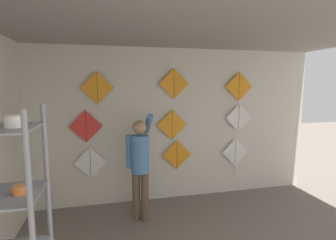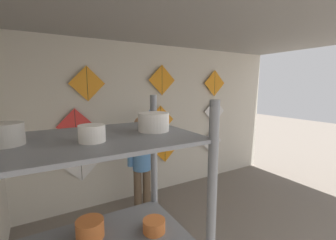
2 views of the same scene
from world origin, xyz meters
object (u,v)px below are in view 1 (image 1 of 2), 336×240
kite_4 (172,125)px  kite_6 (97,88)px  kite_2 (235,154)px  kite_3 (86,126)px  kite_8 (239,86)px  kite_7 (174,84)px  kite_0 (90,163)px  shopkeeper (140,161)px  kite_5 (239,118)px  kite_1 (177,155)px

kite_4 → kite_6: size_ratio=1.00×
kite_2 → kite_3: size_ratio=1.38×
kite_3 → kite_4: 1.51m
kite_6 → kite_8: (2.62, 0.00, 0.02)m
kite_2 → kite_7: size_ratio=1.38×
kite_4 → kite_8: kite_8 is taller
kite_0 → kite_8: (2.78, 0.00, 1.31)m
shopkeeper → kite_5: kite_5 is taller
kite_0 → kite_3: bearing=180.0°
kite_4 → kite_5: 1.34m
kite_0 → kite_7: size_ratio=1.00×
kite_3 → kite_6: (0.21, 0.00, 0.65)m
kite_8 → kite_4: bearing=180.0°
kite_1 → kite_6: (-1.40, 0.00, 1.25)m
kite_6 → kite_8: 2.62m
shopkeeper → kite_4: size_ratio=3.09×
kite_1 → kite_8: bearing=0.0°
kite_3 → kite_4: kite_3 is taller
kite_1 → kite_5: (1.24, 0.00, 0.66)m
shopkeeper → kite_8: 2.38m
kite_1 → kite_7: kite_7 is taller
shopkeeper → kite_6: bearing=154.4°
shopkeeper → kite_2: bearing=37.2°
kite_1 → kite_5: size_ratio=1.00×
kite_3 → kite_8: size_ratio=1.00×
kite_2 → kite_6: bearing=180.0°
shopkeeper → kite_1: 1.00m
kite_8 → kite_3: bearing=180.0°
kite_1 → kite_3: (-1.61, 0.00, 0.59)m
kite_0 → kite_4: 1.58m
kite_1 → kite_3: bearing=180.0°
kite_4 → kite_1: bearing=0.0°
kite_1 → kite_4: kite_4 is taller
kite_2 → kite_3: kite_3 is taller
kite_0 → kite_2: 2.75m
kite_0 → kite_5: 2.89m
shopkeeper → kite_7: 1.53m
kite_0 → kite_4: size_ratio=1.00×
shopkeeper → kite_4: 1.03m
kite_0 → kite_1: (1.56, 0.00, 0.05)m
kite_3 → kite_8: bearing=0.0°
kite_6 → kite_7: 1.34m
kite_5 → kite_6: (-2.64, 0.00, 0.59)m
kite_5 → shopkeeper: bearing=-162.7°
kite_5 → kite_1: bearing=180.0°
kite_7 → kite_8: (1.28, 0.00, -0.05)m
kite_0 → kite_1: kite_1 is taller
kite_3 → kite_6: kite_6 is taller
kite_1 → kite_4: size_ratio=1.00×
kite_0 → kite_6: (0.16, 0.00, 1.29)m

